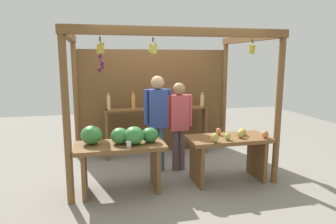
# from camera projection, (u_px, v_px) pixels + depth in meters

# --- Properties ---
(ground_plane) EXTENTS (12.00, 12.00, 0.00)m
(ground_plane) POSITION_uv_depth(u_px,v_px,m) (165.00, 168.00, 5.53)
(ground_plane) COLOR gray
(ground_plane) RESTS_ON ground
(market_stall) EXTENTS (3.28, 2.17, 2.41)m
(market_stall) POSITION_uv_depth(u_px,v_px,m) (159.00, 89.00, 5.75)
(market_stall) COLOR brown
(market_stall) RESTS_ON ground
(fruit_counter_left) EXTENTS (1.33, 0.64, 1.01)m
(fruit_counter_left) POSITION_uv_depth(u_px,v_px,m) (120.00, 147.00, 4.48)
(fruit_counter_left) COLOR brown
(fruit_counter_left) RESTS_ON ground
(fruit_counter_right) EXTENTS (1.33, 0.64, 0.88)m
(fruit_counter_right) POSITION_uv_depth(u_px,v_px,m) (229.00, 148.00, 4.89)
(fruit_counter_right) COLOR brown
(fruit_counter_right) RESTS_ON ground
(bottle_shelf_unit) EXTENTS (2.10, 0.22, 1.34)m
(bottle_shelf_unit) POSITION_uv_depth(u_px,v_px,m) (157.00, 118.00, 6.14)
(bottle_shelf_unit) COLOR brown
(bottle_shelf_unit) RESTS_ON ground
(vendor_man) EXTENTS (0.48, 0.23, 1.70)m
(vendor_man) POSITION_uv_depth(u_px,v_px,m) (158.00, 115.00, 5.23)
(vendor_man) COLOR #445B75
(vendor_man) RESTS_ON ground
(vendor_woman) EXTENTS (0.48, 0.21, 1.58)m
(vendor_woman) POSITION_uv_depth(u_px,v_px,m) (179.00, 119.00, 5.29)
(vendor_woman) COLOR #59484C
(vendor_woman) RESTS_ON ground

